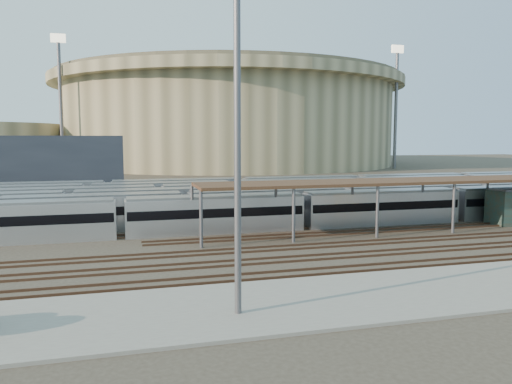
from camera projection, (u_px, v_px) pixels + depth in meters
name	position (u px, v px, depth m)	size (l,w,h in m)	color
ground	(292.00, 246.00, 44.69)	(420.00, 420.00, 0.00)	#383026
apron	(298.00, 302.00, 28.98)	(50.00, 9.00, 0.20)	gray
subway_trains	(250.00, 201.00, 62.49)	(128.62, 23.90, 3.60)	silver
inspection_shed	(472.00, 181.00, 53.81)	(60.30, 6.00, 5.30)	#58575C
empty_tracks	(313.00, 257.00, 39.89)	(170.00, 9.62, 0.18)	#4C3323
stadium	(229.00, 119.00, 183.71)	(124.00, 124.00, 32.50)	tan
service_building	(0.00, 164.00, 87.60)	(42.00, 20.00, 10.00)	#1E232D
floodlight_0	(61.00, 99.00, 139.95)	(4.00, 1.00, 38.40)	#58575C
floodlight_2	(396.00, 103.00, 156.84)	(4.00, 1.00, 38.40)	#58575C
floodlight_3	(130.00, 109.00, 193.16)	(4.00, 1.00, 38.40)	#58575C
yard_light_pole	(237.00, 126.00, 25.82)	(0.81, 0.36, 19.88)	#58575C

